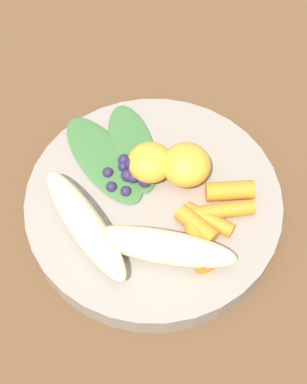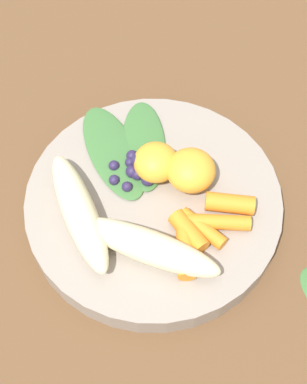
{
  "view_description": "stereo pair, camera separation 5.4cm",
  "coord_description": "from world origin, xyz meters",
  "px_view_note": "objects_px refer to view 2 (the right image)",
  "views": [
    {
      "loc": [
        -0.25,
        -0.14,
        0.51
      ],
      "look_at": [
        0.0,
        0.0,
        0.04
      ],
      "focal_mm": 49.22,
      "sensor_mm": 36.0,
      "label": 1
    },
    {
      "loc": [
        -0.22,
        -0.18,
        0.51
      ],
      "look_at": [
        0.0,
        0.0,
        0.04
      ],
      "focal_mm": 49.22,
      "sensor_mm": 36.0,
      "label": 2
    }
  ],
  "objects_px": {
    "bowl": "(154,204)",
    "banana_peeled_left": "(149,247)",
    "orange_segment_near": "(156,162)",
    "banana_peeled_right": "(79,211)"
  },
  "relations": [
    {
      "from": "bowl",
      "to": "banana_peeled_left",
      "type": "bearing_deg",
      "value": -143.75
    },
    {
      "from": "bowl",
      "to": "orange_segment_near",
      "type": "height_order",
      "value": "orange_segment_near"
    },
    {
      "from": "bowl",
      "to": "banana_peeled_left",
      "type": "xyz_separation_m",
      "value": [
        -0.05,
        -0.04,
        0.03
      ]
    },
    {
      "from": "banana_peeled_right",
      "to": "orange_segment_near",
      "type": "bearing_deg",
      "value": 104.52
    },
    {
      "from": "bowl",
      "to": "banana_peeled_left",
      "type": "height_order",
      "value": "banana_peeled_left"
    },
    {
      "from": "orange_segment_near",
      "to": "banana_peeled_right",
      "type": "bearing_deg",
      "value": 167.28
    },
    {
      "from": "banana_peeled_left",
      "to": "banana_peeled_right",
      "type": "bearing_deg",
      "value": 172.96
    },
    {
      "from": "banana_peeled_left",
      "to": "bowl",
      "type": "bearing_deg",
      "value": 108.34
    },
    {
      "from": "bowl",
      "to": "banana_peeled_right",
      "type": "bearing_deg",
      "value": 149.72
    },
    {
      "from": "bowl",
      "to": "banana_peeled_right",
      "type": "xyz_separation_m",
      "value": [
        -0.07,
        0.04,
        0.03
      ]
    }
  ]
}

